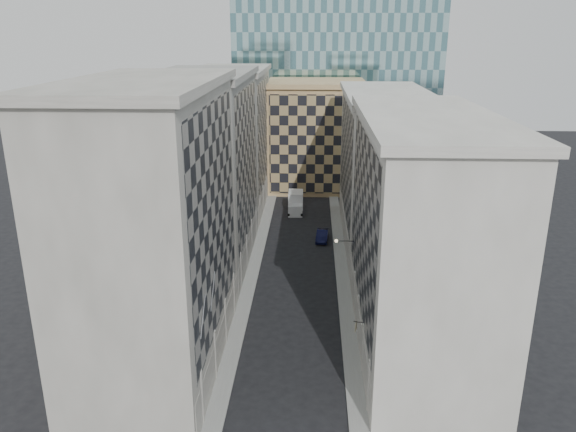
% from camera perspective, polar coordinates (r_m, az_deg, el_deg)
% --- Properties ---
extents(sidewalk_west, '(1.50, 100.00, 0.15)m').
position_cam_1_polar(sidewalk_west, '(66.86, -3.56, -5.47)').
color(sidewalk_west, gray).
rests_on(sidewalk_west, ground).
extents(sidewalk_east, '(1.50, 100.00, 0.15)m').
position_cam_1_polar(sidewalk_east, '(66.60, 5.50, -5.63)').
color(sidewalk_east, gray).
rests_on(sidewalk_east, ground).
extents(bldg_left_a, '(10.80, 22.80, 23.70)m').
position_cam_1_polar(bldg_left_a, '(46.21, -13.30, -1.41)').
color(bldg_left_a, gray).
rests_on(bldg_left_a, ground).
extents(bldg_left_b, '(10.80, 22.80, 22.70)m').
position_cam_1_polar(bldg_left_b, '(66.88, -8.30, 4.57)').
color(bldg_left_b, gray).
rests_on(bldg_left_b, ground).
extents(bldg_left_c, '(10.80, 22.80, 21.70)m').
position_cam_1_polar(bldg_left_c, '(88.20, -5.66, 7.68)').
color(bldg_left_c, gray).
rests_on(bldg_left_c, ground).
extents(bldg_right_a, '(10.80, 26.80, 20.70)m').
position_cam_1_polar(bldg_right_a, '(49.61, 13.16, -1.87)').
color(bldg_right_a, '#B2ADA3').
rests_on(bldg_right_a, ground).
extents(bldg_right_b, '(10.80, 28.80, 19.70)m').
position_cam_1_polar(bldg_right_b, '(75.35, 9.62, 4.91)').
color(bldg_right_b, '#B2ADA3').
rests_on(bldg_right_b, ground).
extents(tan_block, '(16.80, 14.80, 18.80)m').
position_cam_1_polar(tan_block, '(100.23, 2.80, 8.23)').
color(tan_block, tan).
rests_on(tan_block, ground).
extents(church_tower, '(7.20, 7.20, 51.50)m').
position_cam_1_polar(church_tower, '(112.78, 1.87, 18.31)').
color(church_tower, '#2B2621').
rests_on(church_tower, ground).
extents(flagpoles_left, '(0.10, 6.33, 2.33)m').
position_cam_1_polar(flagpoles_left, '(42.11, -8.12, -8.76)').
color(flagpoles_left, gray).
rests_on(flagpoles_left, ground).
extents(bracket_lamp, '(1.98, 0.36, 0.36)m').
position_cam_1_polar(bracket_lamp, '(58.68, 5.10, -2.54)').
color(bracket_lamp, black).
rests_on(bracket_lamp, ground).
extents(box_truck, '(2.34, 5.59, 3.05)m').
position_cam_1_polar(box_truck, '(87.55, 0.78, 1.28)').
color(box_truck, silver).
rests_on(box_truck, ground).
extents(dark_car, '(1.88, 4.47, 1.44)m').
position_cam_1_polar(dark_car, '(75.82, 3.50, -2.00)').
color(dark_car, black).
rests_on(dark_car, ground).
extents(shop_sign, '(0.81, 0.71, 0.80)m').
position_cam_1_polar(shop_sign, '(47.53, 6.93, -11.05)').
color(shop_sign, black).
rests_on(shop_sign, ground).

